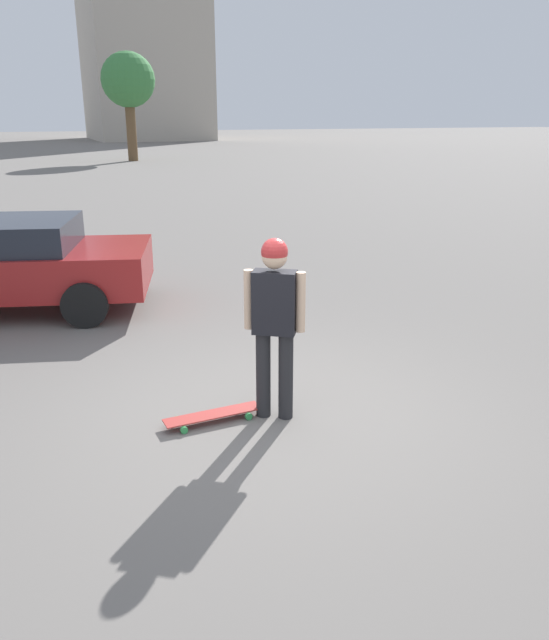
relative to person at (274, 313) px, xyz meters
The scene contains 5 objects.
ground_plane 1.03m from the person, ahead, with size 220.00×220.00×0.00m, color slate.
person is the anchor object (origin of this frame).
skateboard 1.13m from the person, 11.06° to the right, with size 0.94×0.28×0.08m.
car_parked_near 5.18m from the person, 63.46° to the right, with size 4.43×2.88×1.32m.
tree_distant 35.55m from the person, 97.91° to the right, with size 3.20×3.20×6.30m.
Camera 1 is at (2.02, 4.96, 2.73)m, focal length 35.00 mm.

